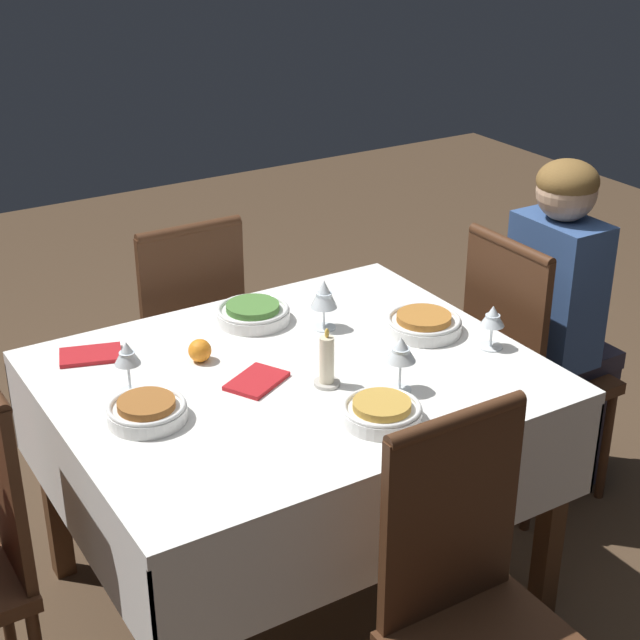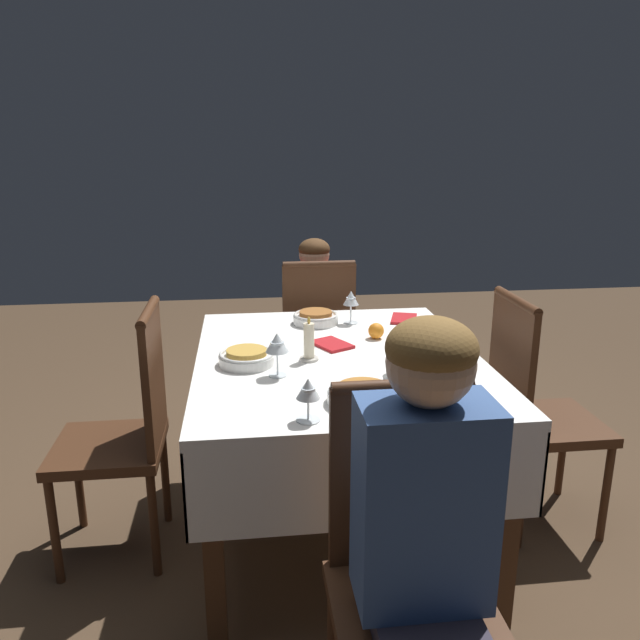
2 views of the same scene
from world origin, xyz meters
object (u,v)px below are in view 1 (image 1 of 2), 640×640
orange_fruit (200,350)px  wine_glass_west (127,355)px  dining_table (293,403)px  napkin_spare_side (91,355)px  chair_south (477,608)px  chair_north (183,337)px  napkin_red_folded (257,381)px  person_adult_denim (564,310)px  candle_centerpiece (327,364)px  bowl_west (147,410)px  bowl_north (253,313)px  bowl_south (382,411)px  chair_east (525,361)px  wine_glass_north (324,295)px  wine_glass_south (401,351)px  wine_glass_east (493,318)px  bowl_east (424,323)px

orange_fruit → wine_glass_west: bearing=-164.2°
dining_table → napkin_spare_side: size_ratio=6.62×
chair_south → chair_north: 1.58m
napkin_red_folded → napkin_spare_side: same height
person_adult_denim → candle_centerpiece: bearing=98.6°
orange_fruit → napkin_red_folded: (0.07, -0.19, -0.03)m
chair_south → bowl_west: chair_south is taller
chair_south → bowl_north: (0.05, 1.13, 0.26)m
dining_table → bowl_west: size_ratio=6.43×
bowl_south → napkin_spare_side: size_ratio=1.04×
chair_north → person_adult_denim: 1.29m
chair_east → wine_glass_north: bearing=78.2°
wine_glass_south → orange_fruit: (-0.37, 0.42, -0.08)m
chair_north → bowl_west: chair_north is taller
chair_south → chair_north: bearing=89.8°
wine_glass_west → wine_glass_north: size_ratio=0.96×
wine_glass_east → wine_glass_south: size_ratio=0.84×
chair_east → orange_fruit: bearing=82.5°
person_adult_denim → candle_centerpiece: person_adult_denim is taller
person_adult_denim → orange_fruit: person_adult_denim is taller
bowl_south → bowl_west: bearing=148.0°
bowl_south → candle_centerpiece: size_ratio=1.21×
chair_east → wine_glass_north: size_ratio=6.32×
person_adult_denim → bowl_east: bearing=92.8°
wine_glass_east → wine_glass_north: size_ratio=0.84×
bowl_east → wine_glass_east: size_ratio=1.72×
dining_table → chair_north: size_ratio=1.32×
bowl_south → wine_glass_north: 0.55m
person_adult_denim → bowl_east: size_ratio=5.33×
bowl_south → chair_east: bearing=24.3°
wine_glass_north → napkin_spare_side: 0.69m
person_adult_denim → bowl_west: bearing=92.9°
dining_table → bowl_east: 0.47m
wine_glass_north → wine_glass_west: bearing=-174.1°
chair_east → wine_glass_north: chair_east is taller
person_adult_denim → bowl_south: person_adult_denim is taller
chair_south → candle_centerpiece: chair_south is taller
wine_glass_west → bowl_north: 0.53m
chair_east → bowl_west: size_ratio=4.87×
chair_north → bowl_east: bearing=119.2°
bowl_south → napkin_red_folded: bowl_south is taller
person_adult_denim → wine_glass_west: bearing=86.9°
chair_south → dining_table: bearing=90.7°
wine_glass_west → dining_table: bearing=-16.0°
chair_east → chair_south: 1.22m
wine_glass_north → orange_fruit: (-0.40, -0.00, -0.07)m
bowl_west → bowl_south: size_ratio=0.99×
wine_glass_east → wine_glass_north: bearing=133.6°
chair_north → chair_east: bearing=139.9°
chair_east → dining_table: bearing=92.6°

